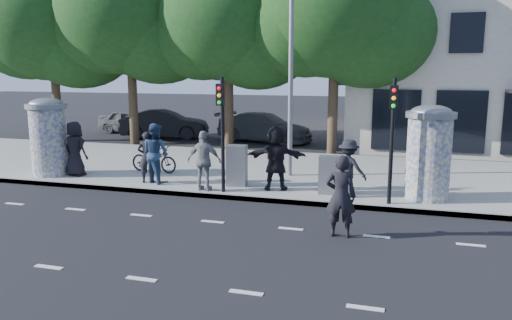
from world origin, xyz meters
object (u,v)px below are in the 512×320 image
(ped_e, at_px, (204,161))
(car_right, at_px, (265,127))
(traffic_pole_near, at_px, (222,123))
(bicycle, at_px, (154,159))
(ped_a, at_px, (75,149))
(ped_c, at_px, (156,153))
(traffic_pole_far, at_px, (392,128))
(ped_b, at_px, (147,157))
(ad_column_left, at_px, (48,135))
(cabinet_left, at_px, (237,166))
(ped_f, at_px, (276,158))
(man_road, at_px, (341,196))
(cabinet_right, at_px, (328,175))
(car_mid, at_px, (165,124))
(ad_column_right, at_px, (429,150))
(street_lamp, at_px, (291,37))
(ped_d, at_px, (348,168))
(car_left, at_px, (132,121))

(ped_e, bearing_deg, car_right, -83.24)
(traffic_pole_near, bearing_deg, bicycle, 148.15)
(ped_a, height_order, ped_c, ped_c)
(traffic_pole_far, relative_size, ped_b, 2.05)
(ped_b, relative_size, ped_c, 0.86)
(traffic_pole_far, bearing_deg, ped_a, 175.53)
(ad_column_left, distance_m, ped_b, 3.87)
(ped_b, bearing_deg, cabinet_left, 162.81)
(bicycle, bearing_deg, ped_a, 123.81)
(ped_f, relative_size, car_right, 0.38)
(man_road, bearing_deg, ad_column_left, -20.31)
(man_road, distance_m, cabinet_right, 3.38)
(traffic_pole_near, distance_m, car_mid, 13.48)
(traffic_pole_far, height_order, car_right, traffic_pole_far)
(ad_column_right, xyz_separation_m, ped_a, (-11.45, -0.09, -0.45))
(ped_a, xyz_separation_m, man_road, (9.43, -3.41, -0.14))
(ped_f, distance_m, man_road, 4.06)
(bicycle, bearing_deg, ped_b, -154.39)
(ad_column_left, height_order, traffic_pole_far, traffic_pole_far)
(ped_a, height_order, ped_f, ped_f)
(ped_b, bearing_deg, ad_column_right, 157.79)
(traffic_pole_far, height_order, ped_b, traffic_pole_far)
(traffic_pole_near, relative_size, ped_a, 1.82)
(ad_column_left, relative_size, man_road, 1.40)
(car_right, bearing_deg, car_mid, 106.07)
(street_lamp, relative_size, ped_e, 4.40)
(ad_column_left, xyz_separation_m, ped_f, (8.05, 0.02, -0.41))
(ad_column_left, height_order, ped_b, ad_column_left)
(ped_c, bearing_deg, car_mid, -42.90)
(traffic_pole_far, relative_size, ped_e, 1.87)
(ped_c, bearing_deg, ped_f, -156.57)
(car_right, bearing_deg, ped_f, -150.95)
(traffic_pole_far, height_order, street_lamp, street_lamp)
(ped_d, bearing_deg, ped_b, 18.80)
(ad_column_left, relative_size, car_left, 0.66)
(street_lamp, xyz_separation_m, man_road, (2.38, -5.44, -3.85))
(ped_a, bearing_deg, cabinet_left, -166.29)
(ad_column_left, relative_size, bicycle, 1.47)
(car_left, relative_size, car_mid, 0.86)
(traffic_pole_near, height_order, ped_d, traffic_pole_near)
(cabinet_right, bearing_deg, ped_e, -173.29)
(ped_d, relative_size, cabinet_right, 1.48)
(ad_column_right, distance_m, car_left, 19.94)
(street_lamp, distance_m, ped_a, 8.22)
(ad_column_left, xyz_separation_m, ped_c, (4.10, -0.08, -0.42))
(ped_a, xyz_separation_m, car_mid, (-1.78, 10.34, -0.31))
(ped_d, bearing_deg, car_mid, -24.70)
(cabinet_left, distance_m, cabinet_right, 2.91)
(ped_b, height_order, ped_c, ped_c)
(ped_b, distance_m, ped_c, 0.31)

